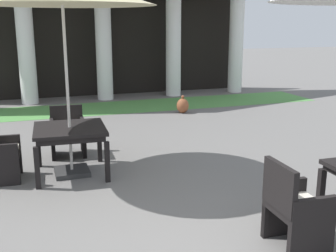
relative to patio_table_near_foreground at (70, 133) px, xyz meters
The scene contains 6 objects.
lawn_strip 5.19m from the patio_table_near_foreground, 70.83° to the left, with size 11.63×1.77×0.01m, color #519347.
patio_table_near_foreground is the anchor object (origin of this frame).
patio_chair_near_foreground_north 1.03m from the patio_table_near_foreground, 86.69° to the left, with size 0.61×0.61×0.83m.
patio_chair_near_foreground_west 1.03m from the patio_table_near_foreground, behind, with size 0.52×0.59×0.84m.
patio_chair_mid_left_west 3.49m from the patio_table_near_foreground, 56.98° to the right, with size 0.52×0.59×0.91m.
terracotta_urn 4.84m from the patio_table_near_foreground, 48.69° to the left, with size 0.31×0.31×0.45m.
Camera 1 is at (-2.28, -3.19, 2.25)m, focal length 45.26 mm.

